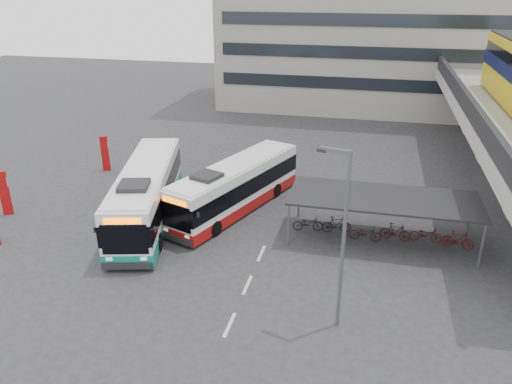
% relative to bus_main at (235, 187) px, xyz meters
% --- Properties ---
extents(ground, '(120.00, 120.00, 0.00)m').
position_rel_bus_main_xyz_m(ground, '(0.24, -4.93, -1.49)').
color(ground, '#28282B').
rests_on(ground, ground).
extents(bike_shelter, '(10.00, 4.00, 2.54)m').
position_rel_bus_main_xyz_m(bike_shelter, '(8.71, -1.93, -0.05)').
color(bike_shelter, '#595B60').
rests_on(bike_shelter, ground).
extents(road_markings, '(0.15, 7.60, 0.01)m').
position_rel_bus_main_xyz_m(road_markings, '(2.74, -7.93, -1.49)').
color(road_markings, beige).
rests_on(road_markings, ground).
extents(bus_main, '(5.97, 11.02, 3.22)m').
position_rel_bus_main_xyz_m(bus_main, '(0.00, 0.00, 0.00)').
color(bus_main, white).
rests_on(bus_main, ground).
extents(bus_teal, '(5.49, 12.14, 3.51)m').
position_rel_bus_main_xyz_m(bus_teal, '(-4.69, -2.51, 0.14)').
color(bus_teal, white).
rests_on(bus_teal, ground).
extents(pedestrian, '(0.57, 0.66, 1.53)m').
position_rel_bus_main_xyz_m(pedestrian, '(-2.49, -0.24, -0.73)').
color(pedestrian, black).
rests_on(pedestrian, ground).
extents(lamp_post, '(1.32, 0.49, 7.62)m').
position_rel_bus_main_xyz_m(lamp_post, '(6.99, -9.87, 2.85)').
color(lamp_post, '#595B60').
rests_on(lamp_post, ground).
extents(sign_totem_mid, '(0.59, 0.33, 2.79)m').
position_rel_bus_main_xyz_m(sign_totem_mid, '(-13.31, -3.85, -0.06)').
color(sign_totem_mid, '#9F090A').
rests_on(sign_totem_mid, ground).
extents(sign_totem_north, '(0.56, 0.32, 2.66)m').
position_rel_bus_main_xyz_m(sign_totem_north, '(-11.20, 4.36, -0.12)').
color(sign_totem_north, '#9F090A').
rests_on(sign_totem_north, ground).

